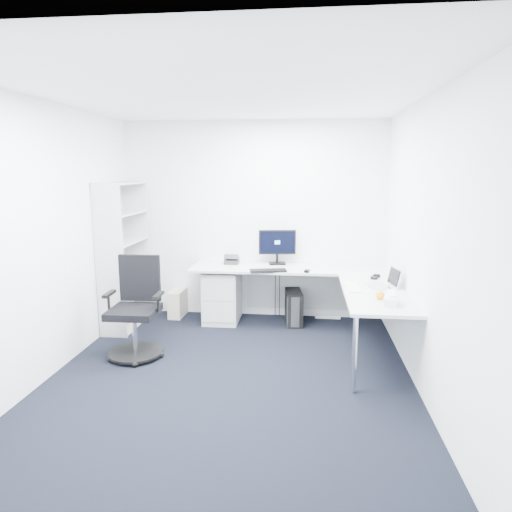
# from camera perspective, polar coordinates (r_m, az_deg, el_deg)

# --- Properties ---
(ground) EXTENTS (4.20, 4.20, 0.00)m
(ground) POSITION_cam_1_polar(r_m,az_deg,el_deg) (4.68, -3.33, -15.13)
(ground) COLOR black
(ceiling) EXTENTS (4.20, 4.20, 0.00)m
(ceiling) POSITION_cam_1_polar(r_m,az_deg,el_deg) (4.27, -3.74, 19.58)
(ceiling) COLOR white
(wall_back) EXTENTS (3.60, 0.02, 2.70)m
(wall_back) POSITION_cam_1_polar(r_m,az_deg,el_deg) (6.33, -0.32, 4.45)
(wall_back) COLOR white
(wall_back) RESTS_ON ground
(wall_front) EXTENTS (3.60, 0.02, 2.70)m
(wall_front) POSITION_cam_1_polar(r_m,az_deg,el_deg) (2.28, -12.48, -7.11)
(wall_front) COLOR white
(wall_front) RESTS_ON ground
(wall_left) EXTENTS (0.02, 4.20, 2.70)m
(wall_left) POSITION_cam_1_polar(r_m,az_deg,el_deg) (4.91, -24.73, 1.64)
(wall_left) COLOR white
(wall_left) RESTS_ON ground
(wall_right) EXTENTS (0.02, 4.20, 2.70)m
(wall_right) POSITION_cam_1_polar(r_m,az_deg,el_deg) (4.35, 20.55, 0.90)
(wall_right) COLOR white
(wall_right) RESTS_ON ground
(l_desk) EXTENTS (2.66, 1.49, 0.78)m
(l_desk) POSITION_cam_1_polar(r_m,az_deg,el_deg) (5.80, 4.33, -5.87)
(l_desk) COLOR #B9BCBC
(l_desk) RESTS_ON ground
(drawer_pedestal) EXTENTS (0.46, 0.57, 0.70)m
(drawer_pedestal) POSITION_cam_1_polar(r_m,az_deg,el_deg) (6.26, -4.25, -4.98)
(drawer_pedestal) COLOR #B9BCBC
(drawer_pedestal) RESTS_ON ground
(bookshelf) EXTENTS (0.37, 0.95, 1.89)m
(bookshelf) POSITION_cam_1_polar(r_m,az_deg,el_deg) (6.17, -16.19, 0.08)
(bookshelf) COLOR #BBBEBD
(bookshelf) RESTS_ON ground
(task_chair) EXTENTS (0.63, 0.63, 1.11)m
(task_chair) POSITION_cam_1_polar(r_m,az_deg,el_deg) (5.17, -15.06, -6.40)
(task_chair) COLOR black
(task_chair) RESTS_ON ground
(black_pc_tower) EXTENTS (0.26, 0.48, 0.45)m
(black_pc_tower) POSITION_cam_1_polar(r_m,az_deg,el_deg) (6.19, 4.74, -6.39)
(black_pc_tower) COLOR black
(black_pc_tower) RESTS_ON ground
(beige_pc_tower) EXTENTS (0.19, 0.40, 0.38)m
(beige_pc_tower) POSITION_cam_1_polar(r_m,az_deg,el_deg) (6.58, -9.75, -5.81)
(beige_pc_tower) COLOR beige
(beige_pc_tower) RESTS_ON ground
(power_strip) EXTENTS (0.35, 0.06, 0.04)m
(power_strip) POSITION_cam_1_polar(r_m,az_deg,el_deg) (6.51, 8.96, -7.52)
(power_strip) COLOR white
(power_strip) RESTS_ON ground
(monitor) EXTENTS (0.52, 0.23, 0.48)m
(monitor) POSITION_cam_1_polar(r_m,az_deg,el_deg) (6.18, 2.68, 1.18)
(monitor) COLOR black
(monitor) RESTS_ON l_desk
(black_keyboard) EXTENTS (0.48, 0.25, 0.02)m
(black_keyboard) POSITION_cam_1_polar(r_m,az_deg,el_deg) (5.77, 1.52, -1.83)
(black_keyboard) COLOR black
(black_keyboard) RESTS_ON l_desk
(mouse) EXTENTS (0.08, 0.11, 0.03)m
(mouse) POSITION_cam_1_polar(r_m,az_deg,el_deg) (5.76, 6.39, -1.88)
(mouse) COLOR black
(mouse) RESTS_ON l_desk
(desk_phone) EXTENTS (0.19, 0.19, 0.13)m
(desk_phone) POSITION_cam_1_polar(r_m,az_deg,el_deg) (6.24, -3.04, -0.37)
(desk_phone) COLOR #28282A
(desk_phone) RESTS_ON l_desk
(laptop) EXTENTS (0.36, 0.35, 0.22)m
(laptop) POSITION_cam_1_polar(r_m,az_deg,el_deg) (5.17, 14.99, -2.58)
(laptop) COLOR silver
(laptop) RESTS_ON l_desk
(white_keyboard) EXTENTS (0.15, 0.47, 0.02)m
(white_keyboard) POSITION_cam_1_polar(r_m,az_deg,el_deg) (5.10, 12.01, -3.79)
(white_keyboard) COLOR white
(white_keyboard) RESTS_ON l_desk
(headphones) EXTENTS (0.19, 0.23, 0.05)m
(headphones) POSITION_cam_1_polar(r_m,az_deg,el_deg) (5.60, 14.71, -2.42)
(headphones) COLOR black
(headphones) RESTS_ON l_desk
(orange_fruit) EXTENTS (0.09, 0.09, 0.09)m
(orange_fruit) POSITION_cam_1_polar(r_m,az_deg,el_deg) (4.69, 15.24, -4.73)
(orange_fruit) COLOR orange
(orange_fruit) RESTS_ON l_desk
(tissue_box) EXTENTS (0.17, 0.25, 0.08)m
(tissue_box) POSITION_cam_1_polar(r_m,az_deg,el_deg) (4.55, 16.53, -5.35)
(tissue_box) COLOR white
(tissue_box) RESTS_ON l_desk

